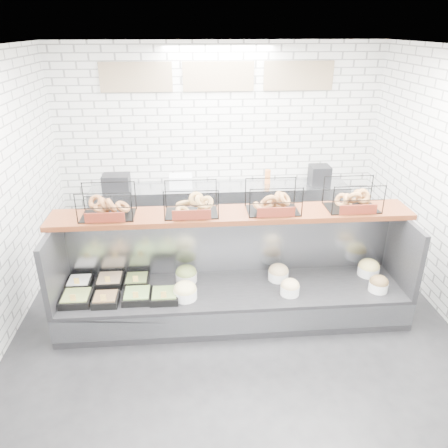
{
  "coord_description": "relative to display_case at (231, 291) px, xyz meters",
  "views": [
    {
      "loc": [
        -0.46,
        -4.0,
        3.19
      ],
      "look_at": [
        -0.1,
        0.45,
        1.15
      ],
      "focal_mm": 35.0,
      "sensor_mm": 36.0,
      "label": 1
    }
  ],
  "objects": [
    {
      "name": "ground",
      "position": [
        0.02,
        -0.34,
        -0.33
      ],
      "size": [
        5.5,
        5.5,
        0.0
      ],
      "primitive_type": "plane",
      "color": "black",
      "rests_on": "ground"
    },
    {
      "name": "room_shell",
      "position": [
        0.02,
        0.26,
        1.73
      ],
      "size": [
        5.02,
        5.51,
        3.01
      ],
      "color": "silver",
      "rests_on": "ground"
    },
    {
      "name": "display_case",
      "position": [
        0.0,
        0.0,
        0.0
      ],
      "size": [
        4.0,
        0.9,
        1.2
      ],
      "color": "black",
      "rests_on": "ground"
    },
    {
      "name": "bagel_shelf",
      "position": [
        0.02,
        0.17,
        1.04
      ],
      "size": [
        4.1,
        0.5,
        0.4
      ],
      "color": "#481F0F",
      "rests_on": "display_case"
    },
    {
      "name": "prep_counter",
      "position": [
        0.02,
        2.08,
        0.14
      ],
      "size": [
        4.0,
        0.6,
        1.2
      ],
      "color": "#93969B",
      "rests_on": "ground"
    }
  ]
}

